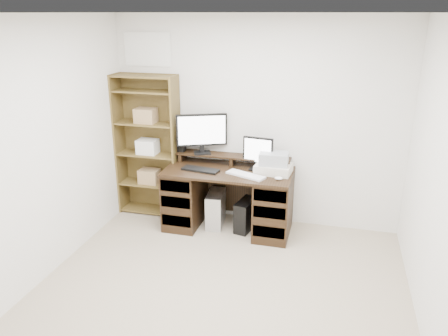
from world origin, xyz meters
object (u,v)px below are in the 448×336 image
at_px(desk, 228,198).
at_px(bookshelf, 148,145).
at_px(monitor_wide, 202,131).
at_px(printer, 274,169).
at_px(tower_black, 246,215).
at_px(tower_silver, 216,209).
at_px(monitor_small, 258,152).

distance_m(desk, bookshelf, 1.24).
relative_size(monitor_wide, printer, 1.43).
bearing_deg(desk, bookshelf, 169.09).
bearing_deg(tower_black, monitor_wide, 173.78).
bearing_deg(tower_silver, bookshelf, 163.26).
bearing_deg(monitor_small, bookshelf, -176.71).
bearing_deg(printer, tower_silver, -174.71).
bearing_deg(tower_black, tower_silver, -173.05).
height_order(printer, bookshelf, bookshelf).
distance_m(monitor_wide, bookshelf, 0.75).
distance_m(monitor_small, tower_silver, 0.90).
distance_m(monitor_small, printer, 0.26).
xyz_separation_m(monitor_wide, tower_silver, (0.21, -0.16, -0.93)).
relative_size(tower_silver, bookshelf, 0.24).
bearing_deg(tower_black, desk, -166.26).
bearing_deg(monitor_wide, bookshelf, 155.95).
relative_size(monitor_small, bookshelf, 0.22).
xyz_separation_m(desk, bookshelf, (-1.10, 0.21, 0.53)).
relative_size(monitor_small, tower_black, 0.98).
distance_m(monitor_wide, tower_black, 1.14).
relative_size(desk, printer, 3.69).
bearing_deg(bookshelf, monitor_wide, -1.00).
bearing_deg(bookshelf, printer, -5.76).
distance_m(monitor_small, tower_black, 0.79).
relative_size(monitor_small, tower_silver, 0.92).
height_order(tower_black, bookshelf, bookshelf).
distance_m(desk, tower_black, 0.29).
bearing_deg(tower_silver, tower_black, -10.69).
bearing_deg(printer, bookshelf, 178.73).
height_order(desk, monitor_small, monitor_small).
relative_size(monitor_small, printer, 0.96).
relative_size(monitor_wide, monitor_small, 1.48).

